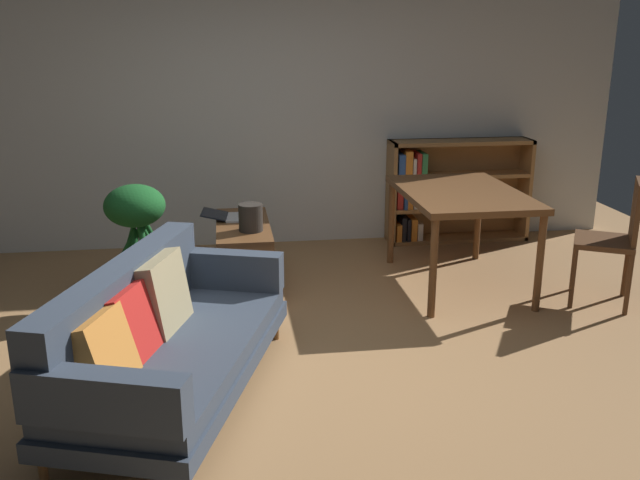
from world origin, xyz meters
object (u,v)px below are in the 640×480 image
object	(u,v)px
open_laptop	(231,216)
desk_speaker	(251,217)
dining_table	(461,200)
fabric_couch	(161,336)
media_console	(244,256)
dining_chair_near	(616,235)
bookshelf	(447,190)
potted_floor_plant	(137,233)

from	to	relation	value
open_laptop	desk_speaker	distance (m)	0.43
dining_table	desk_speaker	bearing A→B (deg)	179.66
fabric_couch	media_console	xyz separation A→B (m)	(0.51, 1.75, -0.13)
fabric_couch	dining_chair_near	size ratio (longest dim) A/B	2.10
media_console	dining_table	distance (m)	1.79
desk_speaker	dining_table	world-z (taller)	dining_table
open_laptop	dining_table	xyz separation A→B (m)	(1.80, -0.40, 0.17)
fabric_couch	media_console	bearing A→B (deg)	73.61
dining_chair_near	bookshelf	bearing A→B (deg)	110.78
potted_floor_plant	fabric_couch	bearing A→B (deg)	-79.46
open_laptop	bookshelf	distance (m)	2.30
open_laptop	dining_table	world-z (taller)	dining_table
dining_chair_near	open_laptop	bearing A→B (deg)	161.24
media_console	potted_floor_plant	xyz separation A→B (m)	(-0.80, -0.22, 0.29)
media_console	fabric_couch	bearing A→B (deg)	-106.39
dining_chair_near	bookshelf	xyz separation A→B (m)	(-0.69, 1.83, -0.05)
media_console	open_laptop	world-z (taller)	open_laptop
fabric_couch	desk_speaker	distance (m)	1.66
fabric_couch	dining_chair_near	xyz separation A→B (m)	(3.24, 0.97, 0.17)
fabric_couch	bookshelf	bearing A→B (deg)	47.68
dining_table	dining_chair_near	distance (m)	1.17
potted_floor_plant	dining_chair_near	bearing A→B (deg)	-9.01
open_laptop	bookshelf	world-z (taller)	bookshelf
fabric_couch	dining_table	xyz separation A→B (m)	(2.23, 1.53, 0.33)
open_laptop	desk_speaker	xyz separation A→B (m)	(0.14, -0.39, 0.09)
dining_table	potted_floor_plant	bearing A→B (deg)	179.94
media_console	open_laptop	xyz separation A→B (m)	(-0.09, 0.18, 0.29)
media_console	dining_chair_near	size ratio (longest dim) A/B	1.10
dining_chair_near	bookshelf	world-z (taller)	bookshelf
media_console	open_laptop	bearing A→B (deg)	116.22
open_laptop	dining_table	distance (m)	1.86
desk_speaker	dining_table	bearing A→B (deg)	-0.34
desk_speaker	dining_chair_near	size ratio (longest dim) A/B	0.22
open_laptop	potted_floor_plant	xyz separation A→B (m)	(-0.71, -0.40, 0.00)
desk_speaker	dining_table	xyz separation A→B (m)	(1.66, -0.01, 0.08)
media_console	desk_speaker	xyz separation A→B (m)	(0.06, -0.21, 0.38)
media_console	dining_chair_near	world-z (taller)	dining_chair_near
desk_speaker	dining_chair_near	xyz separation A→B (m)	(2.67, -0.57, -0.08)
potted_floor_plant	bookshelf	size ratio (longest dim) A/B	0.65
media_console	desk_speaker	size ratio (longest dim) A/B	5.04
media_console	dining_chair_near	xyz separation A→B (m)	(2.73, -0.78, 0.29)
fabric_couch	desk_speaker	world-z (taller)	fabric_couch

